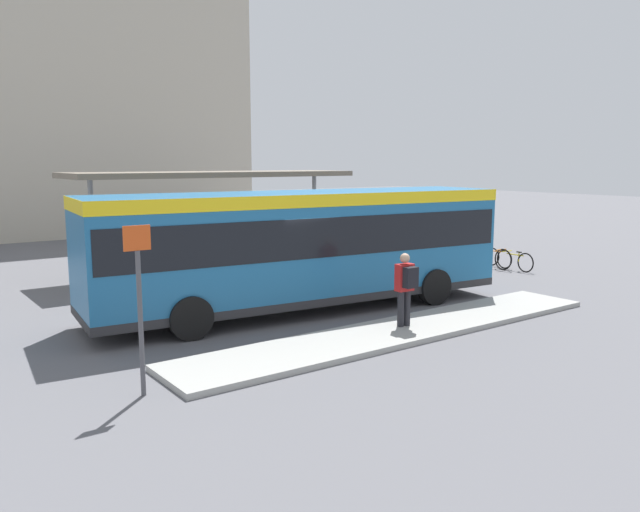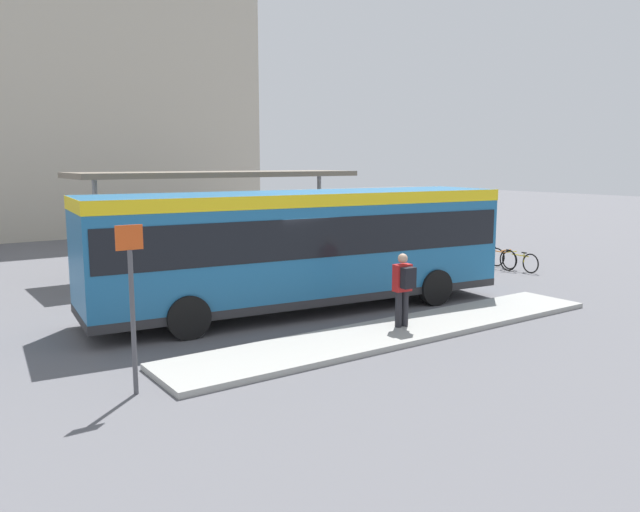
% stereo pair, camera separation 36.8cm
% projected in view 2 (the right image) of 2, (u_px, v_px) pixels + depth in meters
% --- Properties ---
extents(ground_plane, '(120.00, 120.00, 0.00)m').
position_uv_depth(ground_plane, '(303.00, 310.00, 16.07)').
color(ground_plane, '#5B5B60').
extents(curb_island, '(11.19, 1.80, 0.12)m').
position_uv_depth(curb_island, '(400.00, 331.00, 13.89)').
color(curb_island, '#9E9E99').
rests_on(curb_island, ground_plane).
extents(city_bus, '(11.08, 3.62, 3.04)m').
position_uv_depth(city_bus, '(303.00, 242.00, 15.81)').
color(city_bus, '#1E6093').
rests_on(city_bus, ground_plane).
extents(pedestrian_waiting, '(0.42, 0.44, 1.66)m').
position_uv_depth(pedestrian_waiting, '(403.00, 285.00, 13.86)').
color(pedestrian_waiting, '#232328').
rests_on(pedestrian_waiting, curb_island).
extents(bicycle_yellow, '(0.48, 1.61, 0.70)m').
position_uv_depth(bicycle_yellow, '(520.00, 261.00, 21.77)').
color(bicycle_yellow, black).
rests_on(bicycle_yellow, ground_plane).
extents(bicycle_orange, '(0.48, 1.80, 0.78)m').
position_uv_depth(bicycle_orange, '(497.00, 258.00, 22.30)').
color(bicycle_orange, black).
rests_on(bicycle_orange, ground_plane).
extents(bicycle_red, '(0.48, 1.60, 0.70)m').
position_uv_depth(bicycle_red, '(485.00, 255.00, 23.16)').
color(bicycle_red, black).
rests_on(bicycle_red, ground_plane).
extents(bicycle_black, '(0.48, 1.76, 0.76)m').
position_uv_depth(bicycle_black, '(469.00, 252.00, 23.83)').
color(bicycle_black, black).
rests_on(bicycle_black, ground_plane).
extents(station_shelter, '(10.01, 2.86, 3.46)m').
position_uv_depth(station_shelter, '(219.00, 176.00, 21.72)').
color(station_shelter, '#706656').
rests_on(station_shelter, ground_plane).
extents(potted_planter_near_shelter, '(0.73, 0.73, 1.17)m').
position_uv_depth(potted_planter_near_shelter, '(157.00, 271.00, 18.28)').
color(potted_planter_near_shelter, slate).
rests_on(potted_planter_near_shelter, ground_plane).
extents(platform_sign, '(0.44, 0.08, 2.80)m').
position_uv_depth(platform_sign, '(132.00, 302.00, 10.05)').
color(platform_sign, '#4C4C51').
rests_on(platform_sign, ground_plane).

